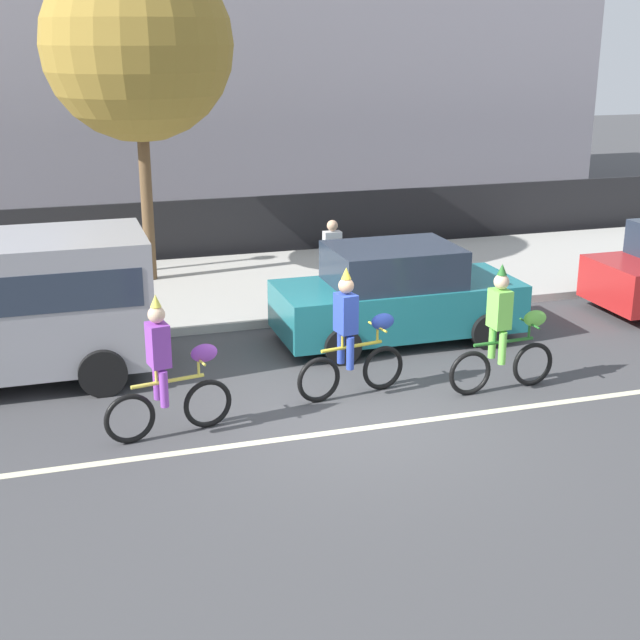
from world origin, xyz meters
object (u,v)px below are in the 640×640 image
parade_cyclist_purple (169,374)px  parade_cyclist_lime (505,336)px  pedestrian_onlooker (332,261)px  parked_car_teal (396,296)px  parade_cyclist_cobalt (353,340)px

parade_cyclist_purple → parade_cyclist_lime: same height
pedestrian_onlooker → parked_car_teal: bearing=-72.1°
parade_cyclist_purple → parade_cyclist_lime: 4.85m
parade_cyclist_cobalt → pedestrian_onlooker: (0.95, 3.88, 0.17)m
parked_car_teal → parade_cyclist_lime: bearing=-75.9°
parade_cyclist_cobalt → pedestrian_onlooker: size_ratio=1.19×
parade_cyclist_purple → parked_car_teal: parade_cyclist_purple is taller
parade_cyclist_purple → pedestrian_onlooker: (3.64, 4.44, 0.17)m
parade_cyclist_lime → pedestrian_onlooker: bearing=105.7°
parade_cyclist_purple → parade_cyclist_lime: (4.85, 0.10, 0.00)m
parade_cyclist_cobalt → parked_car_teal: size_ratio=0.47×
parade_cyclist_purple → pedestrian_onlooker: parade_cyclist_purple is taller
parade_cyclist_purple → parade_cyclist_cobalt: bearing=11.8°
parade_cyclist_purple → parade_cyclist_lime: bearing=1.2°
parade_cyclist_cobalt → parade_cyclist_purple: bearing=-168.2°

